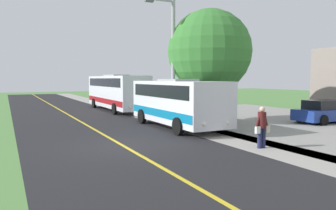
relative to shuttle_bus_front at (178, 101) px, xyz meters
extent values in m
plane|color=#548442|center=(4.55, 3.52, -1.55)|extent=(120.00, 120.00, 0.00)
cube|color=black|center=(4.55, 3.52, -1.54)|extent=(8.00, 100.00, 0.01)
cube|color=#9E9991|center=(-0.65, 3.52, -1.54)|extent=(2.40, 100.00, 0.01)
cube|color=gold|center=(4.55, 3.52, -1.54)|extent=(0.16, 100.00, 0.00)
cube|color=white|center=(0.00, 0.00, -0.03)|extent=(2.50, 7.73, 2.33)
cube|color=#0C72A5|center=(0.00, 0.00, -0.65)|extent=(2.54, 7.58, 0.44)
cube|color=black|center=(0.00, 0.00, 0.59)|extent=(2.54, 6.96, 0.70)
cube|color=gray|center=(0.00, 0.00, 1.20)|extent=(1.50, 2.32, 0.12)
cylinder|color=black|center=(-1.25, 2.40, -1.10)|extent=(0.25, 0.90, 0.90)
cylinder|color=black|center=(1.25, 2.40, -1.10)|extent=(0.25, 0.90, 0.90)
cylinder|color=black|center=(-1.25, -2.40, -1.10)|extent=(0.25, 0.90, 0.90)
cylinder|color=black|center=(1.25, -2.40, -1.10)|extent=(0.25, 0.90, 0.90)
sphere|color=#F2EACC|center=(-0.69, 3.88, -0.85)|extent=(0.20, 0.20, 0.20)
sphere|color=#F2EACC|center=(0.69, 3.88, -0.85)|extent=(0.20, 0.20, 0.20)
cube|color=white|center=(0.07, -11.38, 0.15)|extent=(2.37, 10.64, 2.70)
cube|color=maroon|center=(0.07, -11.38, -0.65)|extent=(2.41, 10.43, 0.44)
cube|color=black|center=(0.07, -11.38, 0.95)|extent=(2.41, 9.57, 0.70)
cube|color=gray|center=(0.07, -11.38, 1.56)|extent=(1.42, 3.19, 0.12)
cylinder|color=black|center=(-1.11, -8.08, -1.10)|extent=(0.25, 0.90, 0.90)
cylinder|color=black|center=(1.25, -8.08, -1.10)|extent=(0.25, 0.90, 0.90)
cylinder|color=black|center=(-1.11, -14.67, -1.10)|extent=(0.25, 0.90, 0.90)
cylinder|color=black|center=(1.25, -14.67, -1.10)|extent=(0.25, 0.90, 0.90)
sphere|color=#F2EACC|center=(-0.58, -6.04, -0.85)|extent=(0.20, 0.20, 0.20)
sphere|color=#F2EACC|center=(0.72, -6.04, -0.85)|extent=(0.20, 0.20, 0.20)
cylinder|color=#1E2347|center=(-0.46, 6.55, -1.13)|extent=(0.18, 0.18, 0.82)
cylinder|color=#1E2347|center=(-0.26, 6.55, -1.13)|extent=(0.18, 0.18, 0.82)
cylinder|color=#4C1919|center=(-0.36, 6.55, -0.39)|extent=(0.34, 0.34, 0.65)
sphere|color=beige|center=(-0.36, 6.55, 0.04)|extent=(0.22, 0.22, 0.22)
cylinder|color=#4C1919|center=(-0.54, 6.55, -0.36)|extent=(0.28, 0.10, 0.59)
cube|color=beige|center=(-0.62, 6.60, -0.78)|extent=(0.20, 0.12, 0.28)
cylinder|color=#4C1919|center=(-0.18, 6.55, -0.36)|extent=(0.28, 0.10, 0.59)
cube|color=white|center=(-0.10, 6.60, -0.78)|extent=(0.20, 0.12, 0.28)
cylinder|color=#9E9EA3|center=(-0.45, -1.40, 2.29)|extent=(0.24, 0.24, 7.67)
cylinder|color=#9E9EA3|center=(0.35, -1.40, 5.97)|extent=(1.60, 0.14, 0.14)
cube|color=#59595B|center=(1.15, -1.40, 5.87)|extent=(0.50, 0.24, 0.20)
cube|color=navy|center=(-9.58, 2.44, -1.02)|extent=(4.41, 1.83, 0.70)
cube|color=black|center=(-9.38, 2.44, -0.38)|extent=(2.43, 1.54, 0.57)
cylinder|color=black|center=(-10.94, 1.53, -1.23)|extent=(0.64, 0.22, 0.64)
cylinder|color=black|center=(-8.21, 1.55, -1.23)|extent=(0.64, 0.22, 0.64)
cylinder|color=black|center=(-8.22, 3.35, -1.23)|extent=(0.64, 0.22, 0.64)
cylinder|color=brown|center=(-2.85, -0.99, -0.27)|extent=(0.36, 0.36, 2.55)
sphere|color=#387A33|center=(-2.85, -0.99, 3.01)|extent=(5.35, 5.35, 5.35)
camera|label=1|loc=(8.91, 16.52, 1.28)|focal=34.76mm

